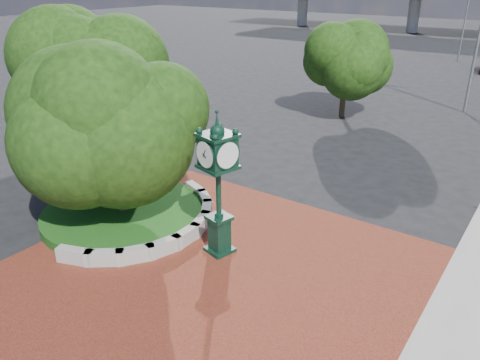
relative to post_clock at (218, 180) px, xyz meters
name	(u,v)px	position (x,y,z in m)	size (l,w,h in m)	color
ground	(228,260)	(0.53, -0.23, -2.67)	(200.00, 200.00, 0.00)	black
plaza	(209,274)	(0.53, -1.23, -2.65)	(12.00, 12.00, 0.04)	maroon
planter_wall	(167,229)	(-2.18, -0.23, -2.40)	(2.96, 6.77, 0.54)	#9E9B93
grass_bed	(124,213)	(-4.47, -0.23, -2.47)	(6.10, 6.10, 0.40)	#1C4D16
tree_planter	(114,125)	(-4.47, -0.23, 1.05)	(5.20, 5.20, 6.33)	#38281C
tree_northwest	(84,69)	(-12.47, 4.77, 1.45)	(5.60, 5.60, 6.93)	#38281C
tree_street	(346,67)	(-3.47, 17.77, 0.57)	(4.40, 4.40, 5.45)	#38281C
post_clock	(218,180)	(0.00, 0.00, 0.00)	(1.20, 1.20, 4.86)	black
street_lamp_far	(470,6)	(-1.78, 44.58, 2.94)	(2.15, 0.27, 9.57)	slate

